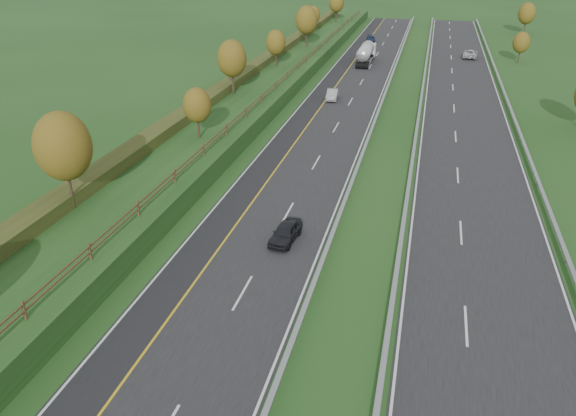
# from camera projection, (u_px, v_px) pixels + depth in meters

# --- Properties ---
(ground) EXTENTS (400.00, 400.00, 0.00)m
(ground) POSITION_uv_depth(u_px,v_px,m) (389.00, 143.00, 62.91)
(ground) COLOR #1B4117
(ground) RESTS_ON ground
(near_carriageway) EXTENTS (10.50, 200.00, 0.04)m
(near_carriageway) POSITION_uv_depth(u_px,v_px,m) (327.00, 124.00, 69.01)
(near_carriageway) COLOR black
(near_carriageway) RESTS_ON ground
(far_carriageway) EXTENTS (10.50, 200.00, 0.04)m
(far_carriageway) POSITION_uv_depth(u_px,v_px,m) (466.00, 135.00, 65.40)
(far_carriageway) COLOR black
(far_carriageway) RESTS_ON ground
(hard_shoulder) EXTENTS (3.00, 200.00, 0.04)m
(hard_shoulder) POSITION_uv_depth(u_px,v_px,m) (298.00, 122.00, 69.83)
(hard_shoulder) COLOR black
(hard_shoulder) RESTS_ON ground
(lane_markings) EXTENTS (26.75, 200.00, 0.01)m
(lane_markings) POSITION_uv_depth(u_px,v_px,m) (379.00, 128.00, 67.49)
(lane_markings) COLOR silver
(lane_markings) RESTS_ON near_carriageway
(embankment_left) EXTENTS (12.00, 200.00, 2.00)m
(embankment_left) POSITION_uv_depth(u_px,v_px,m) (227.00, 109.00, 71.43)
(embankment_left) COLOR #1B4117
(embankment_left) RESTS_ON ground
(hedge_left) EXTENTS (2.20, 180.00, 1.10)m
(hedge_left) POSITION_uv_depth(u_px,v_px,m) (212.00, 96.00, 71.18)
(hedge_left) COLOR #2D3A17
(hedge_left) RESTS_ON embankment_left
(fence_left) EXTENTS (0.12, 189.06, 1.20)m
(fence_left) POSITION_uv_depth(u_px,v_px,m) (260.00, 99.00, 69.32)
(fence_left) COLOR #422B19
(fence_left) RESTS_ON embankment_left
(median_barrier_near) EXTENTS (0.32, 200.00, 0.71)m
(median_barrier_near) POSITION_uv_depth(u_px,v_px,m) (374.00, 123.00, 67.50)
(median_barrier_near) COLOR #909398
(median_barrier_near) RESTS_ON ground
(median_barrier_far) EXTENTS (0.32, 200.00, 0.71)m
(median_barrier_far) POSITION_uv_depth(u_px,v_px,m) (417.00, 126.00, 66.39)
(median_barrier_far) COLOR #909398
(median_barrier_far) RESTS_ON ground
(outer_barrier_far) EXTENTS (0.32, 200.00, 0.71)m
(outer_barrier_far) POSITION_uv_depth(u_px,v_px,m) (520.00, 134.00, 63.87)
(outer_barrier_far) COLOR #909398
(outer_barrier_far) RESTS_ON ground
(trees_left) EXTENTS (6.64, 164.30, 7.66)m
(trees_left) POSITION_uv_depth(u_px,v_px,m) (218.00, 73.00, 66.06)
(trees_left) COLOR #2D2116
(trees_left) RESTS_ON embankment_left
(trees_far) EXTENTS (8.45, 118.60, 7.12)m
(trees_far) POSITION_uv_depth(u_px,v_px,m) (554.00, 56.00, 86.10)
(trees_far) COLOR #2D2116
(trees_far) RESTS_ON ground
(road_tanker) EXTENTS (2.40, 11.22, 3.46)m
(road_tanker) POSITION_uv_depth(u_px,v_px,m) (366.00, 53.00, 101.25)
(road_tanker) COLOR silver
(road_tanker) RESTS_ON near_carriageway
(car_dark_near) EXTENTS (2.08, 4.26, 1.40)m
(car_dark_near) POSITION_uv_depth(u_px,v_px,m) (285.00, 233.00, 42.37)
(car_dark_near) COLOR black
(car_dark_near) RESTS_ON near_carriageway
(car_silver_mid) EXTENTS (1.78, 4.34, 1.40)m
(car_silver_mid) POSITION_uv_depth(u_px,v_px,m) (332.00, 94.00, 79.09)
(car_silver_mid) COLOR #99999D
(car_silver_mid) RESTS_ON near_carriageway
(car_small_far) EXTENTS (2.36, 4.80, 1.34)m
(car_small_far) POSITION_uv_depth(u_px,v_px,m) (371.00, 39.00, 121.63)
(car_small_far) COLOR #142240
(car_small_far) RESTS_ON near_carriageway
(car_oncoming) EXTENTS (2.99, 5.66, 1.52)m
(car_oncoming) POSITION_uv_depth(u_px,v_px,m) (470.00, 54.00, 105.96)
(car_oncoming) COLOR silver
(car_oncoming) RESTS_ON far_carriageway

